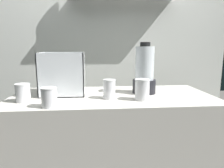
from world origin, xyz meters
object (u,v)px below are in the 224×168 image
at_px(juice_cup_beet_left, 49,98).
at_px(juice_cup_pomegranate_far_left, 23,94).
at_px(blender_pitcher, 144,72).
at_px(juice_cup_mango_right, 142,91).
at_px(carrot_display_bin, 63,81).
at_px(juice_cup_orange_middle, 109,90).

bearing_deg(juice_cup_beet_left, juice_cup_pomegranate_far_left, 144.71).
distance_m(blender_pitcher, juice_cup_pomegranate_far_left, 0.83).
bearing_deg(juice_cup_mango_right, carrot_display_bin, 157.68).
distance_m(carrot_display_bin, juice_cup_mango_right, 0.57).
xyz_separation_m(juice_cup_pomegranate_far_left, juice_cup_beet_left, (0.19, -0.13, 0.00)).
bearing_deg(juice_cup_mango_right, juice_cup_pomegranate_far_left, 178.30).
bearing_deg(carrot_display_bin, juice_cup_orange_middle, -26.61).
xyz_separation_m(blender_pitcher, juice_cup_mango_right, (-0.06, -0.20, -0.09)).
xyz_separation_m(juice_cup_beet_left, juice_cup_orange_middle, (0.35, 0.16, 0.01)).
height_order(carrot_display_bin, juice_cup_orange_middle, carrot_display_bin).
bearing_deg(juice_cup_mango_right, blender_pitcher, 72.61).
relative_size(juice_cup_beet_left, juice_cup_orange_middle, 0.88).
relative_size(juice_cup_orange_middle, juice_cup_mango_right, 0.94).
relative_size(juice_cup_pomegranate_far_left, juice_cup_orange_middle, 0.89).
relative_size(juice_cup_beet_left, juice_cup_mango_right, 0.83).
bearing_deg(blender_pitcher, juice_cup_beet_left, -153.80).
distance_m(carrot_display_bin, juice_cup_orange_middle, 0.36).
height_order(blender_pitcher, juice_cup_pomegranate_far_left, blender_pitcher).
bearing_deg(blender_pitcher, carrot_display_bin, 177.87).
relative_size(carrot_display_bin, juice_cup_pomegranate_far_left, 2.69).
bearing_deg(juice_cup_beet_left, juice_cup_orange_middle, 25.03).
distance_m(blender_pitcher, juice_cup_orange_middle, 0.32).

